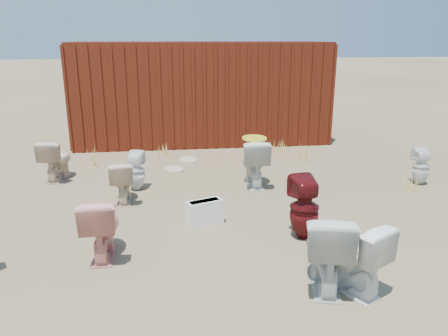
{
  "coord_description": "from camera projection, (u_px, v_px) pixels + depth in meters",
  "views": [
    {
      "loc": [
        -0.83,
        -5.84,
        2.5
      ],
      "look_at": [
        0.0,
        0.6,
        0.55
      ],
      "focal_mm": 35.0,
      "sensor_mm": 36.0,
      "label": 1
    }
  ],
  "objects": [
    {
      "name": "ground",
      "position": [
        229.0,
        216.0,
        6.37
      ],
      "size": [
        100.0,
        100.0,
        0.0
      ],
      "primitive_type": "plane",
      "color": "brown",
      "rests_on": "ground"
    },
    {
      "name": "shipping_container",
      "position": [
        201.0,
        91.0,
        10.96
      ],
      "size": [
        6.0,
        2.4,
        2.4
      ],
      "primitive_type": "cube",
      "color": "#4C130C",
      "rests_on": "ground"
    },
    {
      "name": "toilet_front_pink",
      "position": [
        101.0,
        226.0,
        5.09
      ],
      "size": [
        0.44,
        0.75,
        0.76
      ],
      "primitive_type": "imported",
      "rotation": [
        0.0,
        0.0,
        3.16
      ],
      "color": "#EE9789",
      "rests_on": "ground"
    },
    {
      "name": "toilet_front_c",
      "position": [
        327.0,
        249.0,
        4.46
      ],
      "size": [
        0.66,
        0.93,
        0.85
      ],
      "primitive_type": "imported",
      "rotation": [
        0.0,
        0.0,
        2.9
      ],
      "color": "silver",
      "rests_on": "ground"
    },
    {
      "name": "toilet_front_maroon",
      "position": [
        304.0,
        208.0,
        5.56
      ],
      "size": [
        0.41,
        0.42,
        0.83
      ],
      "primitive_type": "imported",
      "rotation": [
        0.0,
        0.0,
        3.26
      ],
      "color": "#530E0F",
      "rests_on": "ground"
    },
    {
      "name": "toilet_front_e",
      "position": [
        351.0,
        256.0,
        4.4
      ],
      "size": [
        0.75,
        0.87,
        0.77
      ],
      "primitive_type": "imported",
      "rotation": [
        0.0,
        0.0,
        3.66
      ],
      "color": "white",
      "rests_on": "ground"
    },
    {
      "name": "toilet_back_a",
      "position": [
        136.0,
        171.0,
        7.37
      ],
      "size": [
        0.35,
        0.36,
        0.67
      ],
      "primitive_type": "imported",
      "rotation": [
        0.0,
        0.0,
        2.96
      ],
      "color": "white",
      "rests_on": "ground"
    },
    {
      "name": "toilet_back_beige_left",
      "position": [
        56.0,
        160.0,
        7.89
      ],
      "size": [
        0.56,
        0.81,
        0.75
      ],
      "primitive_type": "imported",
      "rotation": [
        0.0,
        0.0,
        2.94
      ],
      "color": "beige",
      "rests_on": "ground"
    },
    {
      "name": "toilet_back_beige_right",
      "position": [
        122.0,
        181.0,
        6.84
      ],
      "size": [
        0.41,
        0.68,
        0.67
      ],
      "primitive_type": "imported",
      "rotation": [
        0.0,
        0.0,
        3.2
      ],
      "color": "beige",
      "rests_on": "ground"
    },
    {
      "name": "toilet_back_yellowlid",
      "position": [
        254.0,
        162.0,
        7.59
      ],
      "size": [
        0.48,
        0.82,
        0.83
      ],
      "primitive_type": "imported",
      "rotation": [
        0.0,
        0.0,
        3.12
      ],
      "color": "silver",
      "rests_on": "ground"
    },
    {
      "name": "toilet_back_e",
      "position": [
        421.0,
        167.0,
        7.66
      ],
      "size": [
        0.31,
        0.32,
        0.65
      ],
      "primitive_type": "imported",
      "rotation": [
        0.0,
        0.0,
        3.06
      ],
      "color": "white",
      "rests_on": "ground"
    },
    {
      "name": "yellow_lid",
      "position": [
        254.0,
        138.0,
        7.46
      ],
      "size": [
        0.42,
        0.52,
        0.02
      ],
      "primitive_type": "ellipsoid",
      "color": "yellow",
      "rests_on": "toilet_back_yellowlid"
    },
    {
      "name": "loose_tank",
      "position": [
        204.0,
        213.0,
        6.03
      ],
      "size": [
        0.54,
        0.37,
        0.35
      ],
      "primitive_type": "cube",
      "rotation": [
        0.0,
        0.0,
        0.37
      ],
      "color": "white",
      "rests_on": "ground"
    },
    {
      "name": "loose_lid_near",
      "position": [
        188.0,
        160.0,
        9.25
      ],
      "size": [
        0.49,
        0.58,
        0.02
      ],
      "primitive_type": "ellipsoid",
      "rotation": [
        0.0,
        0.0,
        0.26
      ],
      "color": "beige",
      "rests_on": "ground"
    },
    {
      "name": "loose_lid_far",
      "position": [
        174.0,
        169.0,
        8.58
      ],
      "size": [
        0.5,
        0.57,
        0.02
      ],
      "primitive_type": "ellipsoid",
      "rotation": [
        0.0,
        0.0,
        0.36
      ],
      "color": "#CCB394",
      "rests_on": "ground"
    },
    {
      "name": "weed_clump_a",
      "position": [
        92.0,
        157.0,
        8.81
      ],
      "size": [
        0.36,
        0.36,
        0.34
      ],
      "primitive_type": "cone",
      "color": "gold",
      "rests_on": "ground"
    },
    {
      "name": "weed_clump_b",
      "position": [
        229.0,
        156.0,
        9.06
      ],
      "size": [
        0.32,
        0.32,
        0.29
      ],
      "primitive_type": "cone",
      "color": "gold",
      "rests_on": "ground"
    },
    {
      "name": "weed_clump_c",
      "position": [
        305.0,
        153.0,
        9.11
      ],
      "size": [
        0.36,
        0.36,
        0.36
      ],
      "primitive_type": "cone",
      "color": "gold",
      "rests_on": "ground"
    },
    {
      "name": "weed_clump_d",
      "position": [
        164.0,
        150.0,
        9.54
      ],
      "size": [
        0.3,
        0.3,
        0.28
      ],
      "primitive_type": "cone",
      "color": "gold",
      "rests_on": "ground"
    },
    {
      "name": "weed_clump_e",
      "position": [
        279.0,
        146.0,
        9.85
      ],
      "size": [
        0.34,
        0.34,
        0.3
      ],
      "primitive_type": "cone",
      "color": "gold",
      "rests_on": "ground"
    },
    {
      "name": "weed_clump_f",
      "position": [
        410.0,
        184.0,
        7.38
      ],
      "size": [
        0.28,
        0.28,
        0.24
      ],
      "primitive_type": "cone",
      "color": "gold",
      "rests_on": "ground"
    }
  ]
}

